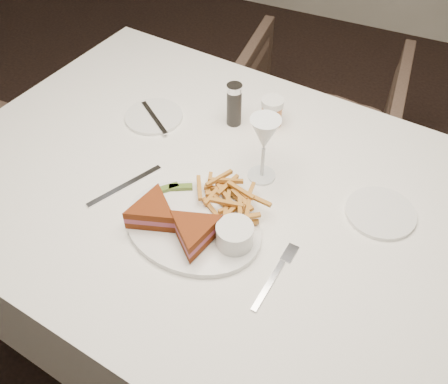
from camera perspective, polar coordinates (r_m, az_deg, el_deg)
The scene contains 4 objects.
ground at distance 1.81m, azimuth -5.48°, elevation -17.10°, with size 5.00×5.00×0.00m, color black.
table at distance 1.48m, azimuth 0.83°, elevation -10.13°, with size 1.47×0.98×0.75m, color white.
chair_far at distance 2.12m, azimuth 10.25°, elevation 8.37°, with size 0.64×0.60×0.66m, color #4E3B30.
table_setting at distance 1.14m, azimuth -0.70°, elevation -0.06°, with size 0.81×0.68×0.18m.
Camera 1 is at (0.49, -0.66, 1.61)m, focal length 40.00 mm.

